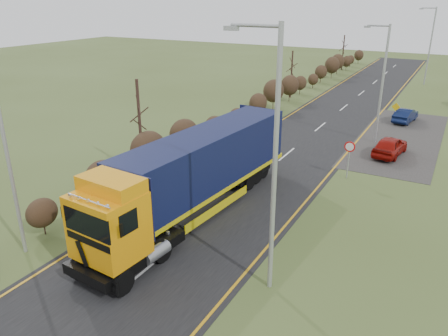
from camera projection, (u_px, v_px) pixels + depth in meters
ground at (198, 228)px, 21.29m from camera, size 160.00×160.00×0.00m
road at (276, 163)px, 29.44m from camera, size 8.00×120.00×0.02m
layby at (400, 138)px, 34.71m from camera, size 6.00×18.00×0.02m
lane_markings at (274, 164)px, 29.19m from camera, size 7.52×116.00×0.01m
hedgerow at (184, 136)px, 29.81m from camera, size 2.24×102.04×6.05m
lorry at (194, 171)px, 21.73m from camera, size 3.55×15.27×4.21m
car_red_hatchback at (390, 146)px, 30.69m from camera, size 2.13×4.22×1.38m
car_blue_sedan at (405, 115)px, 38.91m from camera, size 1.85×3.89×1.23m
streetlight_near at (272, 154)px, 15.07m from camera, size 2.08×0.20×9.82m
streetlight_mid at (381, 80)px, 32.01m from camera, size 1.86×0.18×8.71m
streetlight_far at (430, 43)px, 53.82m from camera, size 1.98×0.19×9.34m
left_pole at (6, 147)px, 17.51m from camera, size 0.16×0.16×9.77m
speed_sign at (349, 153)px, 26.44m from camera, size 0.66×0.10×2.40m
warning_board at (395, 111)px, 38.17m from camera, size 0.72×0.11×1.89m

